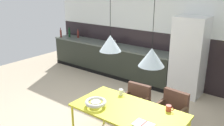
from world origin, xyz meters
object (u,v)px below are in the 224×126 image
(armchair_head_of_table, at_px, (172,108))
(fruit_bowl, at_px, (96,103))
(dining_table, at_px, (128,112))
(bottle_wine_green, at_px, (78,34))
(pendant_lamp_over_table_near, at_px, (110,43))
(pendant_lamp_over_table_far, at_px, (152,57))
(open_book, at_px, (143,124))
(cooking_pot, at_px, (112,43))
(mug_dark_espresso, at_px, (121,92))
(bottle_spice_small, at_px, (61,33))
(refrigerator_column, at_px, (189,57))
(armchair_far_side, at_px, (136,100))
(bottle_oil_tall, at_px, (69,33))
(mug_wide_latte, at_px, (169,108))

(armchair_head_of_table, height_order, fruit_bowl, fruit_bowl)
(dining_table, relative_size, bottle_wine_green, 6.05)
(pendant_lamp_over_table_near, xyz_separation_m, pendant_lamp_over_table_far, (0.67, 0.00, -0.09))
(open_book, relative_size, cooking_pot, 1.13)
(mug_dark_espresso, relative_size, bottle_spice_small, 0.38)
(dining_table, bearing_deg, bottle_wine_green, 144.39)
(open_book, bearing_deg, refrigerator_column, 98.98)
(armchair_far_side, relative_size, cooking_pot, 3.24)
(armchair_far_side, xyz_separation_m, open_book, (0.74, -1.02, 0.28))
(dining_table, bearing_deg, armchair_head_of_table, 70.03)
(armchair_far_side, relative_size, mug_dark_espresso, 6.43)
(refrigerator_column, xyz_separation_m, dining_table, (0.06, -2.61, -0.22))
(bottle_spice_small, bearing_deg, fruit_bowl, -34.48)
(cooking_pot, bearing_deg, bottle_oil_tall, 179.25)
(refrigerator_column, distance_m, armchair_far_side, 1.89)
(fruit_bowl, bearing_deg, refrigerator_column, 82.21)
(open_book, relative_size, pendant_lamp_over_table_far, 0.23)
(armchair_far_side, xyz_separation_m, bottle_oil_tall, (-3.71, 1.79, 0.55))
(cooking_pot, bearing_deg, pendant_lamp_over_table_near, -52.96)
(mug_dark_espresso, relative_size, pendant_lamp_over_table_far, 0.10)
(refrigerator_column, distance_m, fruit_bowl, 2.86)
(fruit_bowl, xyz_separation_m, pendant_lamp_over_table_near, (0.11, 0.22, 0.90))
(armchair_far_side, bearing_deg, fruit_bowl, 81.77)
(refrigerator_column, xyz_separation_m, pendant_lamp_over_table_far, (0.40, -2.61, 0.70))
(cooking_pot, bearing_deg, refrigerator_column, 1.11)
(armchair_far_side, xyz_separation_m, pendant_lamp_over_table_near, (0.02, -0.80, 1.24))
(bottle_wine_green, bearing_deg, mug_wide_latte, -29.06)
(mug_wide_latte, height_order, cooking_pot, cooking_pot)
(armchair_far_side, bearing_deg, pendant_lamp_over_table_near, 88.52)
(fruit_bowl, distance_m, mug_wide_latte, 1.09)
(dining_table, xyz_separation_m, mug_dark_espresso, (-0.37, 0.34, 0.10))
(fruit_bowl, height_order, pendant_lamp_over_table_far, pendant_lamp_over_table_far)
(bottle_spice_small, bearing_deg, bottle_oil_tall, 41.07)
(bottle_oil_tall, distance_m, bottle_spice_small, 0.28)
(refrigerator_column, bearing_deg, bottle_wine_green, 178.62)
(armchair_head_of_table, xyz_separation_m, armchair_far_side, (-0.68, -0.09, -0.01))
(fruit_bowl, bearing_deg, bottle_oil_tall, 142.14)
(mug_wide_latte, bearing_deg, mug_dark_espresso, 179.66)
(fruit_bowl, height_order, mug_dark_espresso, mug_dark_espresso)
(pendant_lamp_over_table_far, bearing_deg, bottle_oil_tall, 149.53)
(armchair_far_side, xyz_separation_m, cooking_pot, (-1.92, 1.77, 0.48))
(bottle_wine_green, bearing_deg, cooking_pot, -5.04)
(fruit_bowl, distance_m, bottle_spice_small, 4.64)
(cooking_pot, height_order, bottle_wine_green, bottle_wine_green)
(armchair_far_side, bearing_deg, pendant_lamp_over_table_far, 127.97)
(armchair_head_of_table, distance_m, mug_wide_latte, 0.66)
(armchair_head_of_table, bearing_deg, fruit_bowl, 59.43)
(armchair_far_side, height_order, mug_wide_latte, mug_wide_latte)
(dining_table, height_order, fruit_bowl, fruit_bowl)
(cooking_pot, bearing_deg, bottle_spice_small, -175.45)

